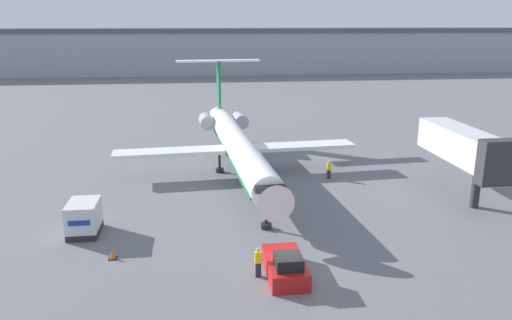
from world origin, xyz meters
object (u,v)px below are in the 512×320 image
object	(u,v)px
airplane_main	(237,143)
pushback_tug	(285,266)
jet_bridge	(466,147)
worker_by_wing	(329,169)
luggage_cart	(84,218)
traffic_cone_left	(112,255)
worker_near_tug	(258,261)

from	to	relation	value
airplane_main	pushback_tug	xyz separation A→B (m)	(1.04, -20.82, -2.45)
pushback_tug	jet_bridge	size ratio (longest dim) A/B	0.39
airplane_main	worker_by_wing	size ratio (longest dim) A/B	18.02
luggage_cart	jet_bridge	size ratio (longest dim) A/B	0.26
airplane_main	luggage_cart	world-z (taller)	airplane_main
pushback_tug	worker_by_wing	xyz separation A→B (m)	(7.47, 18.00, 0.31)
luggage_cart	pushback_tug	bearing A→B (deg)	-30.81
worker_by_wing	jet_bridge	bearing A→B (deg)	-34.56
traffic_cone_left	jet_bridge	xyz separation A→B (m)	(27.50, 7.88, 4.16)
airplane_main	worker_near_tug	world-z (taller)	airplane_main
luggage_cart	jet_bridge	world-z (taller)	jet_bridge
luggage_cart	worker_by_wing	bearing A→B (deg)	26.79
luggage_cart	traffic_cone_left	distance (m)	4.99
worker_near_tug	jet_bridge	size ratio (longest dim) A/B	0.16
worker_near_tug	jet_bridge	bearing A→B (deg)	31.10
worker_by_wing	traffic_cone_left	xyz separation A→B (m)	(-17.88, -14.51, -0.66)
pushback_tug	luggage_cart	size ratio (longest dim) A/B	1.50
airplane_main	pushback_tug	distance (m)	20.99
pushback_tug	worker_by_wing	distance (m)	19.49
worker_near_tug	luggage_cart	bearing A→B (deg)	146.18
pushback_tug	luggage_cart	bearing A→B (deg)	149.19
pushback_tug	traffic_cone_left	size ratio (longest dim) A/B	7.46
airplane_main	jet_bridge	distance (m)	20.49
pushback_tug	luggage_cart	xyz separation A→B (m)	(-12.92, 7.70, 0.53)
traffic_cone_left	jet_bridge	bearing A→B (deg)	15.99
airplane_main	luggage_cart	distance (m)	17.80
luggage_cart	worker_by_wing	world-z (taller)	luggage_cart
pushback_tug	worker_near_tug	bearing A→B (deg)	176.11
pushback_tug	worker_near_tug	xyz separation A→B (m)	(-1.58, 0.11, 0.33)
worker_by_wing	jet_bridge	size ratio (longest dim) A/B	0.16
airplane_main	pushback_tug	size ratio (longest dim) A/B	7.23
luggage_cart	traffic_cone_left	world-z (taller)	luggage_cart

